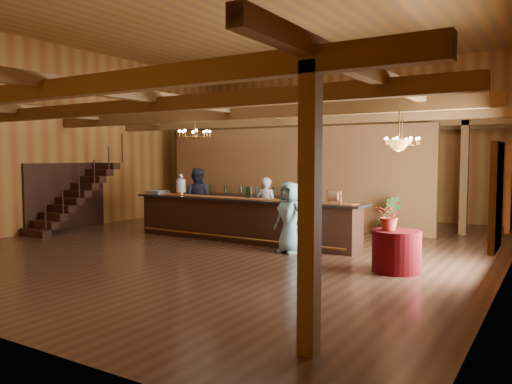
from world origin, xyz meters
The scene contains 29 objects.
floor centered at (0.00, 0.00, 0.00)m, with size 14.00×14.00×0.00m, color #3D2519.
ceiling centered at (0.00, 0.00, 5.50)m, with size 14.00×14.00×0.00m, color #A97234.
wall_back centered at (0.00, 7.00, 2.75)m, with size 12.00×0.10×5.50m, color #A4722E.
wall_left centered at (-6.00, 0.00, 2.75)m, with size 0.10×14.00×5.50m, color #A4722E.
wall_right centered at (6.00, 0.00, 2.75)m, with size 0.10×14.00×5.50m, color #A4722E.
beam_grid centered at (0.00, 0.51, 3.24)m, with size 11.90×13.90×0.39m.
support_posts centered at (0.00, -0.50, 1.60)m, with size 9.20×10.20×3.20m.
partition_wall centered at (-0.50, 3.50, 1.55)m, with size 9.00×0.18×3.10m, color brown.
window_right_front centered at (5.95, -1.60, 1.55)m, with size 0.12×1.05×1.75m, color white.
window_right_back centered at (5.95, 1.00, 1.55)m, with size 0.12×1.05×1.75m, color white.
staircase centered at (-5.45, -0.74, 1.00)m, with size 1.00×2.80×2.00m.
backroom_boxes centered at (-0.29, 5.50, 0.53)m, with size 4.10×0.60×1.10m.
tasting_bar centered at (-0.21, 0.34, 0.57)m, with size 6.71×1.05×1.13m.
beverage_dispenser centered at (-2.33, 0.45, 1.40)m, with size 0.26×0.26×0.60m.
glass_rack_tray centered at (-3.14, 0.37, 1.16)m, with size 0.50×0.50×0.10m, color gray.
raffle_drum centered at (2.40, 0.21, 1.29)m, with size 0.34×0.24×0.30m.
bar_bottle_0 centered at (-0.12, 0.46, 1.26)m, with size 0.07×0.07×0.30m, color black.
bar_bottle_1 centered at (-0.02, 0.46, 1.26)m, with size 0.07×0.07×0.30m, color black.
backbar_shelf centered at (-1.74, 3.09, 0.49)m, with size 3.46×0.54×0.97m, color black.
round_table centered at (4.20, -1.02, 0.40)m, with size 0.92×0.92×0.79m, color #680307.
chandelier_left centered at (-1.10, -0.46, 2.77)m, with size 0.80×0.80×0.58m.
chandelier_right centered at (3.66, 1.16, 2.55)m, with size 0.80×0.80×0.81m.
pendant_lamp centered at (4.20, -1.02, 2.40)m, with size 0.52×0.52×0.90m.
bartender centered at (0.03, 1.20, 0.82)m, with size 0.60×0.39×1.64m, color silver.
staff_second centered at (-2.30, 1.12, 0.93)m, with size 0.91×0.71×1.87m, color #1F1F2E.
guest centered at (1.59, -0.43, 0.81)m, with size 0.79×0.52×1.62m, color #84C3D6.
floor_plant centered at (2.88, 2.91, 0.56)m, with size 0.62×0.50×1.13m, color #33782D.
table_flowers centered at (4.09, -1.13, 1.08)m, with size 0.52×0.45×0.58m, color #AB3A22.
table_vase centered at (4.07, -0.94, 0.93)m, with size 0.14×0.14×0.28m, color #AA7533.
Camera 1 is at (6.82, -10.39, 2.18)m, focal length 35.00 mm.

